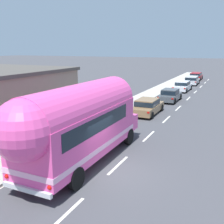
% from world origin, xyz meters
% --- Properties ---
extents(ground_plane, '(300.00, 300.00, 0.00)m').
position_xyz_m(ground_plane, '(0.00, 0.00, 0.00)').
color(ground_plane, '#424247').
extents(lane_markings, '(3.75, 80.00, 0.01)m').
position_xyz_m(lane_markings, '(-2.55, 12.53, 0.00)').
color(lane_markings, silver).
rests_on(lane_markings, ground).
extents(sidewalk_slab, '(2.53, 90.00, 0.15)m').
position_xyz_m(sidewalk_slab, '(-4.88, 10.00, 0.07)').
color(sidewalk_slab, '#ADA89E').
rests_on(sidewalk_slab, ground).
extents(painted_bus, '(2.63, 10.61, 4.12)m').
position_xyz_m(painted_bus, '(-1.80, -0.07, 2.30)').
color(painted_bus, '#EA4C9E').
rests_on(painted_bus, ground).
extents(car_lead, '(1.98, 4.70, 1.37)m').
position_xyz_m(car_lead, '(-2.05, 11.92, 0.74)').
color(car_lead, olive).
rests_on(car_lead, ground).
extents(car_second, '(1.91, 4.37, 1.37)m').
position_xyz_m(car_second, '(-1.59, 18.68, 0.73)').
color(car_second, '#474C51').
rests_on(car_second, ground).
extents(car_third, '(1.96, 4.77, 1.37)m').
position_xyz_m(car_third, '(-1.76, 26.67, 0.74)').
color(car_third, white).
rests_on(car_third, ground).
extents(car_fourth, '(2.04, 4.51, 1.37)m').
position_xyz_m(car_fourth, '(-1.64, 33.81, 0.79)').
color(car_fourth, silver).
rests_on(car_fourth, ground).
extents(car_fifth, '(1.95, 4.45, 1.37)m').
position_xyz_m(car_fifth, '(-2.04, 40.76, 0.79)').
color(car_fifth, '#A5191E').
rests_on(car_fifth, ground).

